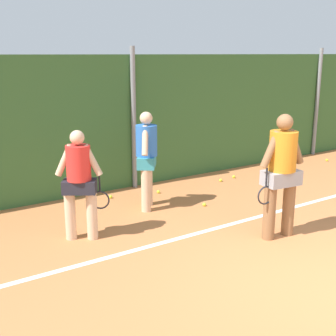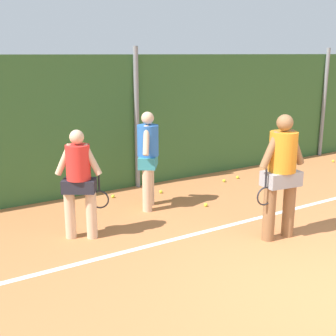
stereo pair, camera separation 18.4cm
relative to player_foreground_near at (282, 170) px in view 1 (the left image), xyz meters
name	(u,v)px [view 1 (the left image)]	position (x,y,z in m)	size (l,w,h in m)	color
ground_plane	(255,247)	(-0.55, -0.09, -1.05)	(30.15, 30.15, 0.00)	#C67542
hedge_fence_backdrop	(130,122)	(-0.55, 3.64, 0.30)	(19.60, 0.25, 2.70)	#386633
fence_post_center	(134,119)	(-0.55, 3.47, 0.38)	(0.10, 0.10, 2.86)	gray
fence_post_right	(317,103)	(5.10, 3.47, 0.38)	(0.10, 0.10, 2.86)	gray
court_baseline_paint	(217,228)	(-0.55, 0.76, -1.05)	(14.32, 0.10, 0.01)	white
player_foreground_near	(282,170)	(0.00, 0.00, 0.00)	(0.86, 0.40, 1.88)	#8C603D
player_midcourt	(80,180)	(-2.52, 1.57, -0.13)	(0.70, 0.50, 1.66)	beige
player_backcourt_far	(147,155)	(-1.00, 2.21, -0.07)	(0.54, 0.61, 1.74)	beige
tennis_ball_0	(221,180)	(1.20, 2.78, -1.02)	(0.07, 0.07, 0.07)	#CCDB33
tennis_ball_2	(111,197)	(-1.32, 3.06, -1.02)	(0.07, 0.07, 0.07)	#CCDB33
tennis_ball_3	(292,179)	(2.57, 1.98, -1.02)	(0.07, 0.07, 0.07)	#CCDB33
tennis_ball_4	(204,205)	(-0.09, 1.70, -1.02)	(0.07, 0.07, 0.07)	#CCDB33
tennis_ball_7	(234,177)	(1.63, 2.83, -1.02)	(0.07, 0.07, 0.07)	#CCDB33
tennis_ball_8	(277,165)	(3.24, 3.04, -1.02)	(0.07, 0.07, 0.07)	#CCDB33
tennis_ball_9	(327,160)	(4.72, 2.72, -1.02)	(0.07, 0.07, 0.07)	#CCDB33
tennis_ball_10	(158,192)	(-0.38, 2.82, -1.02)	(0.07, 0.07, 0.07)	#CCDB33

